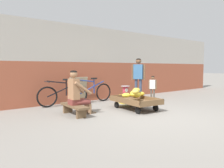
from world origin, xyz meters
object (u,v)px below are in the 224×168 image
(bicycle_near_left, at_px, (63,95))
(plastic_crate, at_px, (125,99))
(customer_child, at_px, (153,86))
(weighing_scale, at_px, (125,90))
(low_bench, at_px, (74,107))
(shopping_bag, at_px, (133,101))
(vendor_seated, at_px, (77,93))
(bicycle_far_left, at_px, (92,92))
(sign_board, at_px, (78,90))
(customer_adult, at_px, (138,75))
(banana_cart, at_px, (135,101))

(bicycle_near_left, bearing_deg, plastic_crate, -24.11)
(customer_child, bearing_deg, weighing_scale, 148.87)
(low_bench, height_order, plastic_crate, plastic_crate)
(low_bench, relative_size, shopping_bag, 4.64)
(vendor_seated, height_order, bicycle_far_left, vendor_seated)
(plastic_crate, xyz_separation_m, sign_board, (-1.17, 1.17, 0.29))
(low_bench, relative_size, customer_adult, 0.73)
(weighing_scale, relative_size, sign_board, 0.34)
(banana_cart, distance_m, shopping_bag, 0.77)
(bicycle_far_left, height_order, shopping_bag, bicycle_far_left)
(banana_cart, relative_size, weighing_scale, 5.07)
(banana_cart, xyz_separation_m, plastic_crate, (0.51, 0.99, -0.09))
(sign_board, bearing_deg, customer_adult, -33.02)
(sign_board, bearing_deg, banana_cart, -73.05)
(bicycle_far_left, bearing_deg, customer_adult, -30.24)
(plastic_crate, height_order, customer_adult, customer_adult)
(banana_cart, relative_size, vendor_seated, 1.33)
(bicycle_near_left, xyz_separation_m, customer_adult, (2.49, -0.83, 0.60))
(banana_cart, distance_m, customer_adult, 1.67)
(weighing_scale, distance_m, sign_board, 1.66)
(weighing_scale, distance_m, bicycle_far_left, 1.18)
(bicycle_near_left, bearing_deg, banana_cart, -53.37)
(bicycle_near_left, height_order, sign_board, sign_board)
(weighing_scale, distance_m, customer_child, 0.95)
(shopping_bag, bearing_deg, banana_cart, -128.98)
(sign_board, bearing_deg, bicycle_far_left, -42.47)
(low_bench, distance_m, plastic_crate, 2.33)
(banana_cart, height_order, customer_adult, customer_adult)
(banana_cart, height_order, bicycle_near_left, bicycle_near_left)
(plastic_crate, height_order, bicycle_far_left, bicycle_far_left)
(low_bench, height_order, customer_child, customer_child)
(plastic_crate, distance_m, weighing_scale, 0.30)
(vendor_seated, distance_m, plastic_crate, 2.29)
(low_bench, bearing_deg, sign_board, 58.05)
(vendor_seated, distance_m, customer_child, 2.99)
(weighing_scale, bearing_deg, bicycle_near_left, 155.87)
(low_bench, distance_m, bicycle_near_left, 1.47)
(bicycle_far_left, distance_m, customer_child, 2.11)
(low_bench, relative_size, plastic_crate, 3.09)
(weighing_scale, relative_size, customer_adult, 0.20)
(customer_adult, height_order, shopping_bag, customer_adult)
(banana_cart, height_order, weighing_scale, weighing_scale)
(low_bench, bearing_deg, bicycle_near_left, 74.63)
(low_bench, height_order, shopping_bag, low_bench)
(banana_cart, relative_size, sign_board, 1.72)
(plastic_crate, bearing_deg, bicycle_far_left, 133.87)
(low_bench, xyz_separation_m, customer_adult, (2.88, 0.58, 0.75))
(weighing_scale, height_order, bicycle_far_left, bicycle_far_left)
(vendor_seated, xyz_separation_m, weighing_scale, (2.17, 0.58, -0.11))
(bicycle_near_left, bearing_deg, customer_adult, -18.39)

